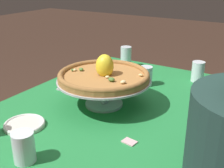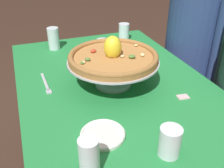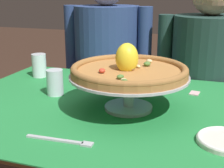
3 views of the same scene
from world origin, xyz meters
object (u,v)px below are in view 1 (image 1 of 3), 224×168
(water_glass_front_left, at_px, (126,58))
(dinner_fork, at_px, (68,84))
(water_glass_side_right, at_px, (24,149))
(pizza_stand, at_px, (104,85))
(water_glass_back_left, at_px, (198,73))
(side_plate, at_px, (24,124))
(water_glass_side_left, at_px, (146,77))
(pizza, at_px, (104,75))
(sugar_packet, at_px, (129,142))

(water_glass_front_left, distance_m, dinner_fork, 0.45)
(water_glass_side_right, bearing_deg, pizza_stand, -178.85)
(pizza_stand, bearing_deg, water_glass_front_left, -160.90)
(water_glass_side_right, xyz_separation_m, water_glass_back_left, (-1.01, 0.26, 0.00))
(water_glass_back_left, distance_m, side_plate, 0.96)
(water_glass_front_left, height_order, dinner_fork, water_glass_front_left)
(pizza_stand, distance_m, dinner_fork, 0.33)
(water_glass_side_right, xyz_separation_m, water_glass_front_left, (-1.02, -0.20, 0.01))
(pizza_stand, bearing_deg, water_glass_back_left, 152.66)
(water_glass_front_left, distance_m, water_glass_side_left, 0.32)
(water_glass_side_right, height_order, side_plate, water_glass_side_right)
(water_glass_side_right, distance_m, dinner_fork, 0.67)
(pizza_stand, distance_m, side_plate, 0.38)
(water_glass_side_left, bearing_deg, pizza, -9.86)
(water_glass_side_right, relative_size, water_glass_front_left, 0.78)
(water_glass_front_left, relative_size, side_plate, 0.82)
(pizza_stand, relative_size, water_glass_side_left, 4.02)
(sugar_packet, bearing_deg, side_plate, -74.16)
(side_plate, relative_size, sugar_packet, 3.22)
(water_glass_side_right, distance_m, sugar_packet, 0.36)
(water_glass_side_left, relative_size, sugar_packet, 2.08)
(dinner_fork, bearing_deg, water_glass_side_left, 121.39)
(pizza, height_order, water_glass_side_left, pizza)
(water_glass_back_left, xyz_separation_m, dinner_fork, (0.42, -0.57, -0.05))
(side_plate, bearing_deg, water_glass_back_left, 153.06)
(pizza_stand, height_order, water_glass_front_left, water_glass_front_left)
(water_glass_side_right, bearing_deg, water_glass_front_left, -169.13)
(sugar_packet, bearing_deg, dinner_fork, -120.16)
(side_plate, bearing_deg, dinner_fork, -162.34)
(water_glass_side_left, relative_size, dinner_fork, 0.51)
(sugar_packet, bearing_deg, water_glass_side_right, -41.20)
(water_glass_front_left, height_order, sugar_packet, water_glass_front_left)
(water_glass_side_left, distance_m, sugar_packet, 0.57)
(pizza, distance_m, dinner_fork, 0.35)
(water_glass_back_left, height_order, sugar_packet, water_glass_back_left)
(water_glass_back_left, xyz_separation_m, side_plate, (0.86, -0.44, -0.04))
(water_glass_back_left, distance_m, dinner_fork, 0.71)
(water_glass_side_right, bearing_deg, water_glass_back_left, 165.40)
(side_plate, bearing_deg, water_glass_side_left, 161.50)
(pizza, distance_m, side_plate, 0.39)
(pizza, distance_m, water_glass_back_left, 0.60)
(pizza, bearing_deg, water_glass_front_left, -160.88)
(water_glass_front_left, distance_m, sugar_packet, 0.87)
(pizza, height_order, water_glass_back_left, pizza)
(pizza_stand, relative_size, water_glass_side_right, 4.03)
(pizza_stand, xyz_separation_m, side_plate, (0.33, -0.16, -0.09))
(water_glass_front_left, height_order, water_glass_back_left, water_glass_front_left)
(pizza, bearing_deg, dinner_fork, -109.42)
(water_glass_front_left, distance_m, water_glass_back_left, 0.46)
(pizza_stand, bearing_deg, sugar_packet, 49.43)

